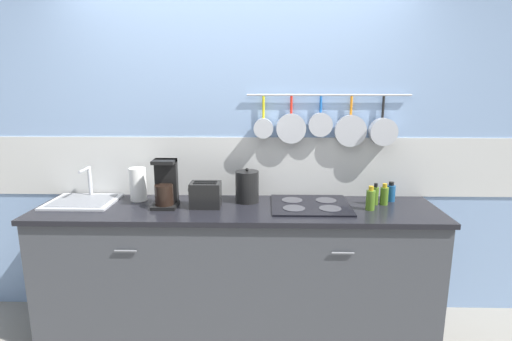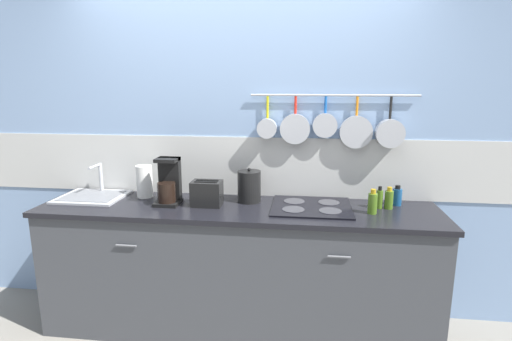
# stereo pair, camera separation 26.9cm
# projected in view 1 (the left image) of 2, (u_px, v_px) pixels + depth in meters

# --- Properties ---
(ground_plane) EXTENTS (12.00, 12.00, 0.00)m
(ground_plane) POSITION_uv_depth(u_px,v_px,m) (238.00, 328.00, 2.95)
(ground_plane) COLOR gray
(wall_back) EXTENTS (7.20, 0.16, 2.60)m
(wall_back) POSITION_uv_depth(u_px,v_px,m) (240.00, 150.00, 3.01)
(wall_back) COLOR #84A3CC
(wall_back) RESTS_ON ground_plane
(cabinet_base) EXTENTS (2.73, 0.59, 0.90)m
(cabinet_base) POSITION_uv_depth(u_px,v_px,m) (237.00, 272.00, 2.85)
(cabinet_base) COLOR #3F4247
(cabinet_base) RESTS_ON ground_plane
(countertop) EXTENTS (2.77, 0.61, 0.03)m
(countertop) POSITION_uv_depth(u_px,v_px,m) (237.00, 210.00, 2.75)
(countertop) COLOR black
(countertop) RESTS_ON cabinet_base
(sink_basin) EXTENTS (0.47, 0.40, 0.24)m
(sink_basin) POSITION_uv_depth(u_px,v_px,m) (83.00, 200.00, 2.87)
(sink_basin) COLOR #B7BABF
(sink_basin) RESTS_ON countertop
(paper_towel_roll) EXTENTS (0.12, 0.12, 0.24)m
(paper_towel_roll) POSITION_uv_depth(u_px,v_px,m) (138.00, 184.00, 2.90)
(paper_towel_roll) COLOR white
(paper_towel_roll) RESTS_ON countertop
(coffee_maker) EXTENTS (0.17, 0.18, 0.33)m
(coffee_maker) POSITION_uv_depth(u_px,v_px,m) (165.00, 187.00, 2.76)
(coffee_maker) COLOR black
(coffee_maker) RESTS_ON countertop
(toaster) EXTENTS (0.22, 0.15, 0.18)m
(toaster) POSITION_uv_depth(u_px,v_px,m) (206.00, 195.00, 2.75)
(toaster) COLOR black
(toaster) RESTS_ON countertop
(kettle) EXTENTS (0.17, 0.17, 0.25)m
(kettle) POSITION_uv_depth(u_px,v_px,m) (247.00, 187.00, 2.86)
(kettle) COLOR black
(kettle) RESTS_ON countertop
(cooktop) EXTENTS (0.54, 0.48, 0.01)m
(cooktop) POSITION_uv_depth(u_px,v_px,m) (310.00, 205.00, 2.79)
(cooktop) COLOR black
(cooktop) RESTS_ON countertop
(bottle_olive_oil) EXTENTS (0.06, 0.06, 0.16)m
(bottle_olive_oil) POSITION_uv_depth(u_px,v_px,m) (370.00, 199.00, 2.69)
(bottle_olive_oil) COLOR #4C721E
(bottle_olive_oil) RESTS_ON countertop
(bottle_sesame_oil) EXTENTS (0.04, 0.04, 0.15)m
(bottle_sesame_oil) POSITION_uv_depth(u_px,v_px,m) (375.00, 195.00, 2.81)
(bottle_sesame_oil) COLOR #4C721E
(bottle_sesame_oil) RESTS_ON countertop
(bottle_dish_soap) EXTENTS (0.06, 0.06, 0.15)m
(bottle_dish_soap) POSITION_uv_depth(u_px,v_px,m) (384.00, 195.00, 2.81)
(bottle_dish_soap) COLOR #4C721E
(bottle_dish_soap) RESTS_ON countertop
(bottle_hot_sauce) EXTENTS (0.06, 0.06, 0.14)m
(bottle_hot_sauce) POSITION_uv_depth(u_px,v_px,m) (391.00, 193.00, 2.89)
(bottle_hot_sauce) COLOR navy
(bottle_hot_sauce) RESTS_ON countertop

